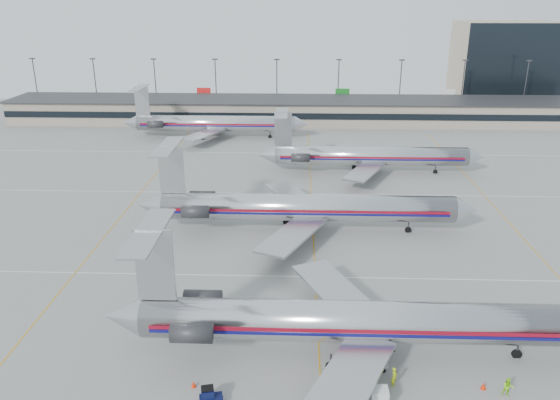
{
  "coord_description": "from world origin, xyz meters",
  "views": [
    {
      "loc": [
        -2.18,
        -49.67,
        32.56
      ],
      "look_at": [
        -4.89,
        24.82,
        4.5
      ],
      "focal_mm": 35.0,
      "sensor_mm": 36.0,
      "label": 1
    }
  ],
  "objects_px": {
    "jet_foreground": "(353,321)",
    "belt_loader": "(371,364)",
    "jet_second_row": "(300,207)",
    "uld_container": "(379,398)"
  },
  "relations": [
    {
      "from": "jet_foreground",
      "to": "jet_second_row",
      "type": "distance_m",
      "value": 29.71
    },
    {
      "from": "uld_container",
      "to": "belt_loader",
      "type": "xyz_separation_m",
      "value": [
        -0.11,
        4.97,
        -0.36
      ]
    },
    {
      "from": "jet_foreground",
      "to": "uld_container",
      "type": "height_order",
      "value": "jet_foreground"
    },
    {
      "from": "uld_container",
      "to": "belt_loader",
      "type": "relative_size",
      "value": 0.45
    },
    {
      "from": "jet_second_row",
      "to": "uld_container",
      "type": "bearing_deg",
      "value": -79.59
    },
    {
      "from": "jet_foreground",
      "to": "uld_container",
      "type": "distance_m",
      "value": 7.94
    },
    {
      "from": "jet_foreground",
      "to": "uld_container",
      "type": "relative_size",
      "value": 27.29
    },
    {
      "from": "jet_second_row",
      "to": "belt_loader",
      "type": "distance_m",
      "value": 32.37
    },
    {
      "from": "jet_second_row",
      "to": "belt_loader",
      "type": "bearing_deg",
      "value": -78.19
    },
    {
      "from": "jet_foreground",
      "to": "belt_loader",
      "type": "bearing_deg",
      "value": -54.73
    }
  ]
}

